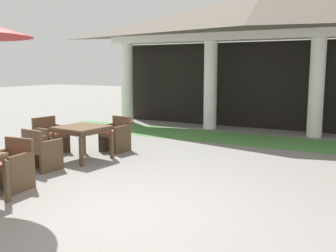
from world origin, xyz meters
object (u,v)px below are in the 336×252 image
Objects in this scene: patio_chair_near_foreground_north at (11,166)px; patio_table_mid_left at (82,131)px; patio_chair_mid_left_north at (116,135)px; patio_chair_mid_left_west at (50,136)px; patio_chair_mid_left_south at (41,150)px.

patio_table_mid_left is (-0.32, 2.13, 0.24)m from patio_chair_near_foreground_north.
patio_chair_near_foreground_north is 3.18m from patio_chair_mid_left_north.
patio_chair_mid_left_north is 1.49m from patio_chair_mid_left_west.
patio_chair_near_foreground_north is 0.77× the size of patio_table_mid_left.
patio_chair_mid_left_west reaches higher than patio_chair_mid_left_south.
patio_chair_mid_left_north is 0.97× the size of patio_chair_mid_left_west.
patio_chair_mid_left_north is 1.00× the size of patio_chair_mid_left_south.
patio_chair_mid_left_north is 2.11m from patio_chair_mid_left_south.
patio_chair_mid_left_west reaches higher than patio_table_mid_left.
patio_chair_mid_left_west is at bearing -62.15° from patio_chair_near_foreground_north.
patio_chair_near_foreground_north is 1.00× the size of patio_chair_mid_left_north.
patio_chair_near_foreground_north is at bearing -81.46° from patio_table_mid_left.
patio_chair_mid_left_south is (-0.12, -1.05, -0.24)m from patio_table_mid_left.
patio_chair_mid_left_west is (-1.17, -0.92, 0.01)m from patio_chair_mid_left_north.
patio_chair_mid_left_south is 0.97× the size of patio_chair_mid_left_west.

